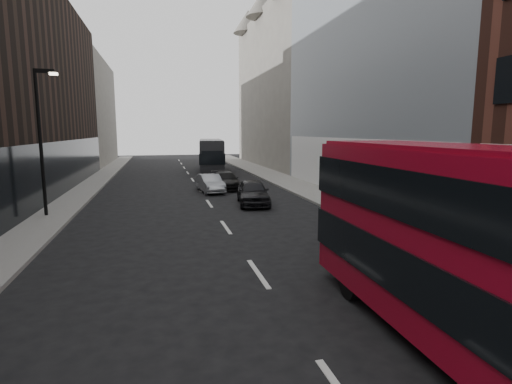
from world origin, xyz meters
TOP-DOWN VIEW (x-y plane):
  - sidewalk_right at (7.50, 25.00)m, footprint 3.00×80.00m
  - sidewalk_left at (-8.00, 25.00)m, footprint 2.00×80.00m
  - building_modern_block at (11.47, 21.00)m, footprint 5.03×22.00m
  - building_victorian at (11.38, 44.00)m, footprint 6.50×24.00m
  - building_left_mid at (-11.50, 30.00)m, footprint 5.00×24.00m
  - building_left_far at (-11.50, 52.00)m, footprint 5.00×20.00m
  - street_lamp at (-8.22, 18.00)m, footprint 1.06×0.22m
  - red_bus at (2.76, 2.56)m, footprint 2.51×9.93m
  - grey_bus at (2.56, 39.11)m, footprint 3.49×10.53m
  - car_a at (2.48, 19.22)m, footprint 2.26×4.46m
  - car_b at (0.63, 24.52)m, footprint 1.79×3.95m
  - car_c at (1.95, 25.84)m, footprint 1.85×4.36m

SIDE VIEW (x-z plane):
  - sidewalk_right at x=7.50m, z-range 0.00..0.15m
  - sidewalk_left at x=-8.00m, z-range 0.00..0.15m
  - car_c at x=1.95m, z-range 0.00..1.25m
  - car_b at x=0.63m, z-range 0.00..1.26m
  - car_a at x=2.48m, z-range 0.00..1.46m
  - grey_bus at x=2.56m, z-range 0.12..3.47m
  - red_bus at x=2.76m, z-range 0.22..4.21m
  - street_lamp at x=-8.22m, z-range 0.68..7.68m
  - building_left_far at x=-11.50m, z-range 0.00..13.00m
  - building_left_mid at x=-11.50m, z-range 0.00..14.00m
  - building_victorian at x=11.38m, z-range -0.84..20.16m
  - building_modern_block at x=11.47m, z-range -0.10..19.90m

